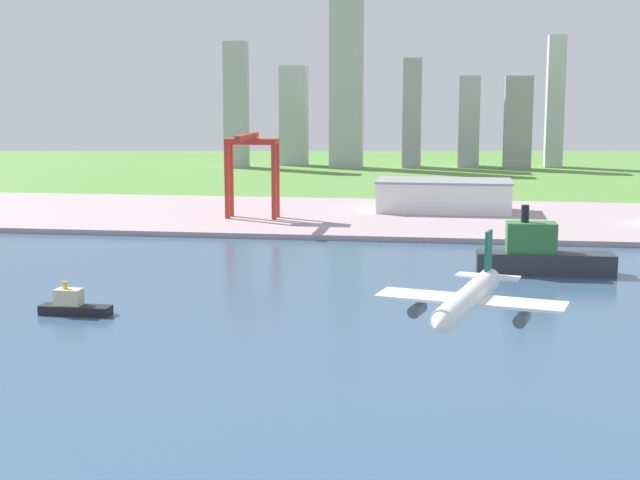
# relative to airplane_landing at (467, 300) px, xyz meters

# --- Properties ---
(ground_plane) EXTENTS (2400.00, 2400.00, 0.00)m
(ground_plane) POSITION_rel_airplane_landing_xyz_m (-32.48, 128.24, -31.37)
(ground_plane) COLOR #578B3C
(water_bay) EXTENTS (840.00, 360.00, 0.15)m
(water_bay) POSITION_rel_airplane_landing_xyz_m (-32.48, 68.24, -31.30)
(water_bay) COLOR #385675
(water_bay) RESTS_ON ground
(industrial_pier) EXTENTS (840.00, 140.00, 2.50)m
(industrial_pier) POSITION_rel_airplane_landing_xyz_m (-32.48, 318.24, -30.12)
(industrial_pier) COLOR #AB9499
(industrial_pier) RESTS_ON ground
(airplane_landing) EXTENTS (32.75, 39.62, 13.17)m
(airplane_landing) POSITION_rel_airplane_landing_xyz_m (0.00, 0.00, 0.00)
(airplane_landing) COLOR white
(tugboat_small) EXTENTS (21.34, 6.29, 9.84)m
(tugboat_small) POSITION_rel_airplane_landing_xyz_m (-113.36, 102.50, -28.47)
(tugboat_small) COLOR black
(tugboat_small) RESTS_ON water_bay
(container_barge) EXTENTS (48.91, 13.19, 24.87)m
(container_barge) POSITION_rel_airplane_landing_xyz_m (28.01, 185.30, -24.45)
(container_barge) COLOR #2D3338
(container_barge) RESTS_ON water_bay
(port_crane_red) EXTENTS (25.77, 41.66, 41.82)m
(port_crane_red) POSITION_rel_airplane_landing_xyz_m (-102.26, 296.67, 1.25)
(port_crane_red) COLOR #B72D23
(port_crane_red) RESTS_ON industrial_pier
(warehouse_main) EXTENTS (69.55, 33.99, 16.39)m
(warehouse_main) POSITION_rel_airplane_landing_xyz_m (-9.06, 337.83, -20.66)
(warehouse_main) COLOR white
(warehouse_main) RESTS_ON industrial_pier
(distant_skyline) EXTENTS (278.99, 59.54, 139.73)m
(distant_skyline) POSITION_rel_airplane_landing_xyz_m (-55.14, 639.77, 20.03)
(distant_skyline) COLOR #A3A1AF
(distant_skyline) RESTS_ON ground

